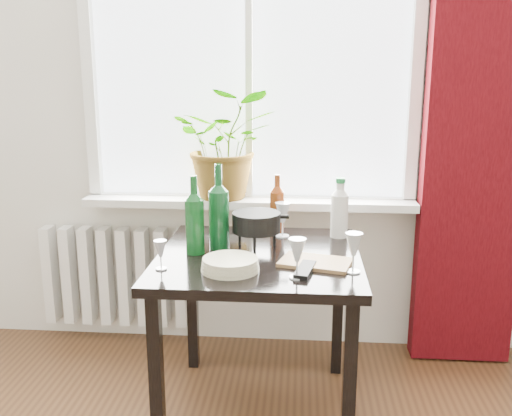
# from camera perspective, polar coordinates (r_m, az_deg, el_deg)

# --- Properties ---
(window) EXTENTS (1.72, 0.08, 1.62)m
(window) POSITION_cam_1_polar(r_m,az_deg,el_deg) (2.97, -0.66, 15.62)
(window) COLOR white
(window) RESTS_ON ground
(windowsill) EXTENTS (1.72, 0.20, 0.04)m
(windowsill) POSITION_cam_1_polar(r_m,az_deg,el_deg) (2.98, -0.74, 0.60)
(windowsill) COLOR silver
(windowsill) RESTS_ON ground
(curtain) EXTENTS (0.50, 0.12, 2.56)m
(curtain) POSITION_cam_1_polar(r_m,az_deg,el_deg) (2.99, 21.35, 8.86)
(curtain) COLOR #340408
(curtain) RESTS_ON ground
(radiator) EXTENTS (0.80, 0.10, 0.55)m
(radiator) POSITION_cam_1_polar(r_m,az_deg,el_deg) (3.29, -13.88, -6.63)
(radiator) COLOR white
(radiator) RESTS_ON ground
(table) EXTENTS (0.85, 0.85, 0.74)m
(table) POSITION_cam_1_polar(r_m,az_deg,el_deg) (2.45, 0.29, -6.67)
(table) COLOR black
(table) RESTS_ON ground
(potted_plant) EXTENTS (0.54, 0.47, 0.56)m
(potted_plant) POSITION_cam_1_polar(r_m,az_deg,el_deg) (2.95, -2.96, 6.42)
(potted_plant) COLOR #1E7223
(potted_plant) RESTS_ON windowsill
(wine_bottle_left) EXTENTS (0.10, 0.10, 0.34)m
(wine_bottle_left) POSITION_cam_1_polar(r_m,az_deg,el_deg) (2.40, -6.17, -0.62)
(wine_bottle_left) COLOR #0C4317
(wine_bottle_left) RESTS_ON table
(wine_bottle_right) EXTENTS (0.10, 0.10, 0.38)m
(wine_bottle_right) POSITION_cam_1_polar(r_m,az_deg,el_deg) (2.45, -3.74, 0.21)
(wine_bottle_right) COLOR #0B3B19
(wine_bottle_right) RESTS_ON table
(bottle_amber) EXTENTS (0.08, 0.08, 0.29)m
(bottle_amber) POSITION_cam_1_polar(r_m,az_deg,el_deg) (2.71, 2.13, 0.54)
(bottle_amber) COLOR #6B290B
(bottle_amber) RESTS_ON table
(cleaning_bottle) EXTENTS (0.10, 0.10, 0.28)m
(cleaning_bottle) POSITION_cam_1_polar(r_m,az_deg,el_deg) (2.65, 8.36, 0.06)
(cleaning_bottle) COLOR silver
(cleaning_bottle) RESTS_ON table
(wineglass_front_right) EXTENTS (0.09, 0.09, 0.16)m
(wineglass_front_right) POSITION_cam_1_polar(r_m,az_deg,el_deg) (2.13, 4.14, -5.02)
(wineglass_front_right) COLOR silver
(wineglass_front_right) RESTS_ON table
(wineglass_far_right) EXTENTS (0.07, 0.07, 0.16)m
(wineglass_far_right) POSITION_cam_1_polar(r_m,az_deg,el_deg) (2.21, 9.72, -4.38)
(wineglass_far_right) COLOR silver
(wineglass_far_right) RESTS_ON table
(wineglass_back_center) EXTENTS (0.09, 0.09, 0.17)m
(wineglass_back_center) POSITION_cam_1_polar(r_m,az_deg,el_deg) (2.64, 2.68, -1.15)
(wineglass_back_center) COLOR silver
(wineglass_back_center) RESTS_ON table
(wineglass_back_left) EXTENTS (0.08, 0.08, 0.16)m
(wineglass_back_left) POSITION_cam_1_polar(r_m,az_deg,el_deg) (2.75, -3.62, -0.65)
(wineglass_back_left) COLOR #B5BFC3
(wineglass_back_left) RESTS_ON table
(wineglass_front_left) EXTENTS (0.05, 0.05, 0.12)m
(wineglass_front_left) POSITION_cam_1_polar(r_m,az_deg,el_deg) (2.25, -9.51, -4.64)
(wineglass_front_left) COLOR silver
(wineglass_front_left) RESTS_ON table
(plate_stack) EXTENTS (0.23, 0.23, 0.05)m
(plate_stack) POSITION_cam_1_polar(r_m,az_deg,el_deg) (2.22, -2.60, -5.65)
(plate_stack) COLOR beige
(plate_stack) RESTS_ON table
(fondue_pot) EXTENTS (0.28, 0.25, 0.16)m
(fondue_pot) POSITION_cam_1_polar(r_m,az_deg,el_deg) (2.46, 0.03, -2.28)
(fondue_pot) COLOR black
(fondue_pot) RESTS_ON table
(tv_remote) EXTENTS (0.09, 0.19, 0.02)m
(tv_remote) POSITION_cam_1_polar(r_m,az_deg,el_deg) (2.21, 4.93, -6.18)
(tv_remote) COLOR black
(tv_remote) RESTS_ON table
(cutting_board) EXTENTS (0.31, 0.24, 0.01)m
(cutting_board) POSITION_cam_1_polar(r_m,az_deg,el_deg) (2.31, 5.97, -5.42)
(cutting_board) COLOR #977044
(cutting_board) RESTS_ON table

